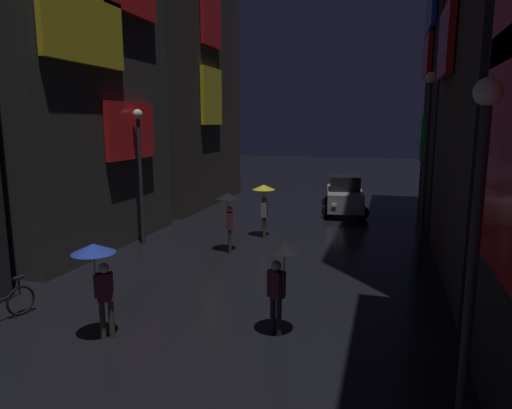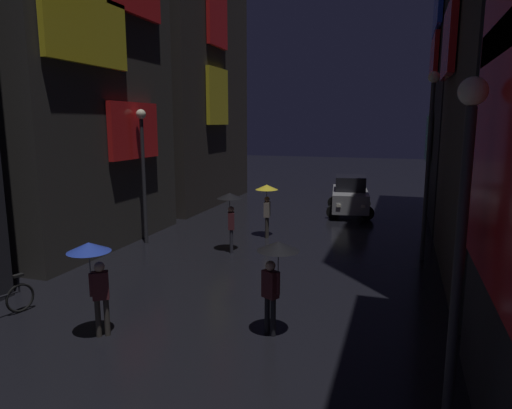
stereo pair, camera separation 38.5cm
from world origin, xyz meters
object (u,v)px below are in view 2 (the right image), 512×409
at_px(car_distant, 350,196).
at_px(streetlamp_right_near, 462,227).
at_px(pedestrian_foreground_right_yellow, 267,196).
at_px(pedestrian_foreground_left_blue, 93,263).
at_px(streetlamp_right_far, 429,147).
at_px(streetlamp_left_far, 143,160).
at_px(pedestrian_midstreet_centre_black, 276,262).
at_px(pedestrian_midstreet_left_black, 230,206).

distance_m(car_distant, streetlamp_right_near, 17.21).
bearing_deg(streetlamp_right_near, pedestrian_foreground_right_yellow, 118.37).
height_order(pedestrian_foreground_left_blue, streetlamp_right_far, streetlamp_right_far).
xyz_separation_m(pedestrian_foreground_right_yellow, streetlamp_right_near, (5.88, -10.90, 1.56)).
bearing_deg(pedestrian_foreground_left_blue, car_distant, 76.87).
bearing_deg(streetlamp_left_far, pedestrian_foreground_right_yellow, 29.79).
bearing_deg(streetlamp_right_near, car_distant, 100.99).
bearing_deg(streetlamp_left_far, streetlamp_right_far, 5.59).
distance_m(streetlamp_right_far, streetlamp_right_near, 9.54).
distance_m(pedestrian_foreground_left_blue, pedestrian_midstreet_centre_black, 3.83).
distance_m(pedestrian_foreground_right_yellow, streetlamp_right_far, 6.41).
distance_m(pedestrian_midstreet_left_black, streetlamp_right_near, 10.78).
height_order(pedestrian_midstreet_left_black, streetlamp_right_near, streetlamp_right_near).
xyz_separation_m(pedestrian_foreground_left_blue, pedestrian_midstreet_centre_black, (3.62, 1.26, 0.00)).
height_order(pedestrian_foreground_left_blue, car_distant, pedestrian_foreground_left_blue).
bearing_deg(pedestrian_midstreet_left_black, pedestrian_foreground_left_blue, -92.66).
bearing_deg(pedestrian_midstreet_left_black, streetlamp_left_far, 178.56).
bearing_deg(pedestrian_foreground_left_blue, pedestrian_foreground_right_yellow, 84.29).
xyz_separation_m(streetlamp_right_far, streetlamp_left_far, (-10.00, -0.98, -0.60)).
bearing_deg(pedestrian_midstreet_centre_black, pedestrian_midstreet_left_black, 119.39).
bearing_deg(pedestrian_foreground_left_blue, streetlamp_right_near, -11.22).
distance_m(pedestrian_midstreet_centre_black, streetlamp_right_far, 7.91).
height_order(pedestrian_foreground_right_yellow, streetlamp_right_near, streetlamp_right_near).
bearing_deg(car_distant, pedestrian_midstreet_centre_black, -89.87).
bearing_deg(pedestrian_midstreet_centre_black, pedestrian_foreground_right_yellow, 107.84).
height_order(car_distant, streetlamp_right_far, streetlamp_right_far).
relative_size(pedestrian_foreground_left_blue, streetlamp_right_far, 0.34).
relative_size(pedestrian_midstreet_centre_black, car_distant, 0.49).
distance_m(car_distant, streetlamp_left_far, 10.86).
relative_size(pedestrian_midstreet_centre_black, streetlamp_right_near, 0.41).
relative_size(pedestrian_foreground_left_blue, streetlamp_right_near, 0.41).
height_order(pedestrian_foreground_left_blue, pedestrian_midstreet_centre_black, same).
relative_size(car_distant, streetlamp_right_near, 0.84).
xyz_separation_m(pedestrian_midstreet_left_black, streetlamp_left_far, (-3.49, 0.09, 1.52)).
distance_m(pedestrian_foreground_left_blue, streetlamp_left_far, 8.00).
bearing_deg(streetlamp_right_far, streetlamp_right_near, -90.00).
xyz_separation_m(pedestrian_foreground_right_yellow, pedestrian_foreground_left_blue, (-0.95, -9.54, 0.00)).
relative_size(pedestrian_foreground_left_blue, pedestrian_midstreet_centre_black, 1.00).
xyz_separation_m(pedestrian_midstreet_left_black, pedestrian_midstreet_centre_black, (3.29, -5.84, 0.00)).
distance_m(car_distant, streetlamp_right_far, 8.42).
bearing_deg(streetlamp_right_near, pedestrian_foreground_left_blue, 168.78).
relative_size(pedestrian_midstreet_centre_black, streetlamp_left_far, 0.42).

